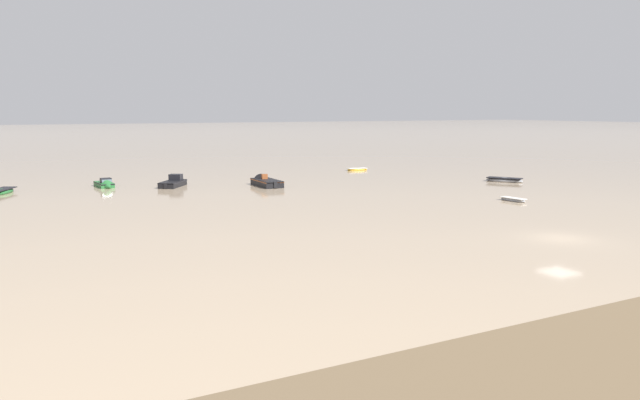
# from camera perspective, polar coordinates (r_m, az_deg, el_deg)

# --- Properties ---
(ground_plane) EXTENTS (800.00, 800.00, 0.00)m
(ground_plane) POSITION_cam_1_polar(r_m,az_deg,el_deg) (48.62, 20.81, -3.24)
(ground_plane) COLOR tan
(motorboat_moored_0) EXTENTS (4.80, 5.52, 2.08)m
(motorboat_moored_0) POSITION_cam_1_polar(r_m,az_deg,el_deg) (78.70, -12.88, 1.48)
(motorboat_moored_0) COLOR black
(motorboat_moored_0) RESTS_ON ground
(rowboat_moored_0) EXTENTS (1.23, 3.02, 0.47)m
(rowboat_moored_0) POSITION_cam_1_polar(r_m,az_deg,el_deg) (66.86, 16.96, 0.02)
(rowboat_moored_0) COLOR gray
(rowboat_moored_0) RESTS_ON ground
(rowboat_moored_1) EXTENTS (3.68, 4.93, 0.75)m
(rowboat_moored_1) POSITION_cam_1_polar(r_m,az_deg,el_deg) (77.85, -26.73, 0.66)
(rowboat_moored_1) COLOR #23602D
(rowboat_moored_1) RESTS_ON ground
(rowboat_moored_2) EXTENTS (3.39, 1.53, 0.52)m
(rowboat_moored_2) POSITION_cam_1_polar(r_m,az_deg,el_deg) (96.41, 3.36, 2.75)
(rowboat_moored_2) COLOR gold
(rowboat_moored_2) RESTS_ON ground
(motorboat_moored_1) EXTENTS (1.81, 4.58, 1.70)m
(motorboat_moored_1) POSITION_cam_1_polar(r_m,az_deg,el_deg) (79.32, -18.71, 1.26)
(motorboat_moored_1) COLOR #23602D
(motorboat_moored_1) RESTS_ON ground
(motorboat_moored_2) EXTENTS (2.59, 6.52, 2.18)m
(motorboat_moored_2) POSITION_cam_1_polar(r_m,az_deg,el_deg) (77.57, -5.05, 1.55)
(motorboat_moored_2) COLOR black
(motorboat_moored_2) RESTS_ON ground
(rowboat_moored_3) EXTENTS (3.71, 4.86, 0.74)m
(rowboat_moored_3) POSITION_cam_1_polar(r_m,az_deg,el_deg) (84.44, 16.24, 1.72)
(rowboat_moored_3) COLOR gray
(rowboat_moored_3) RESTS_ON ground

